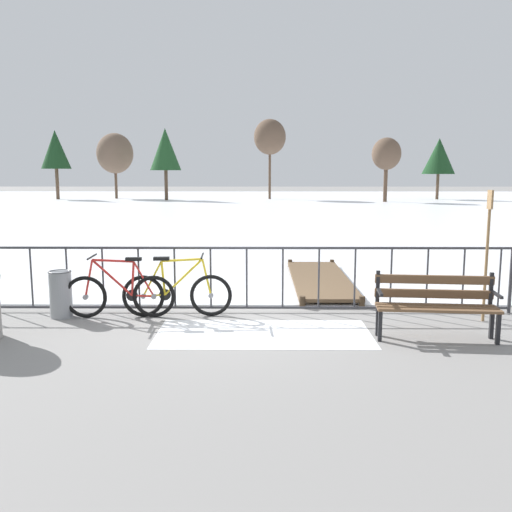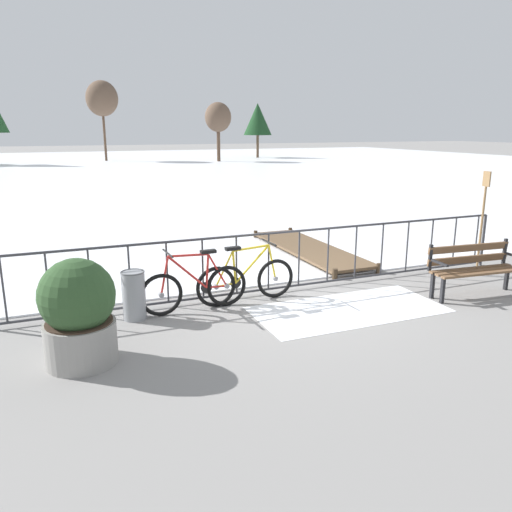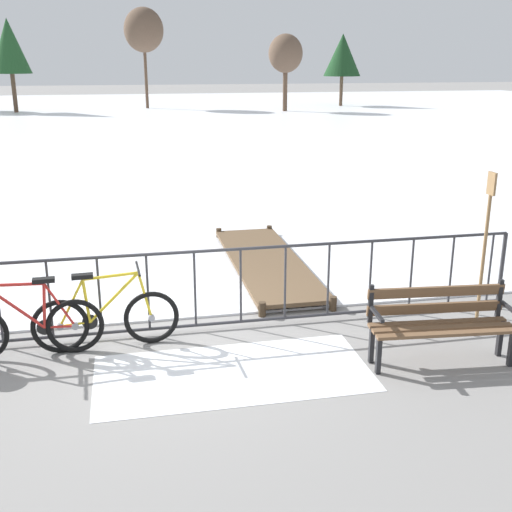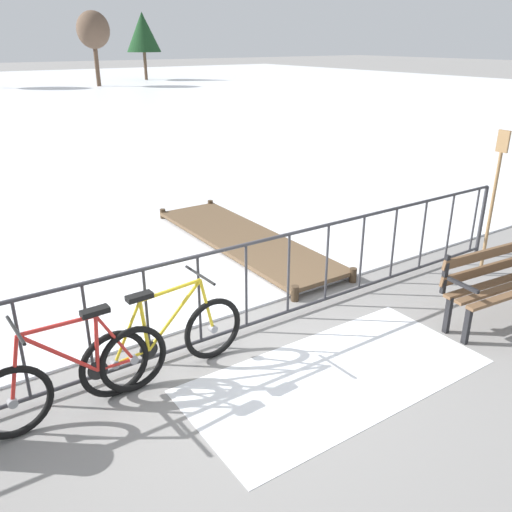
{
  "view_description": "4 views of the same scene",
  "coord_description": "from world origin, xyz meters",
  "px_view_note": "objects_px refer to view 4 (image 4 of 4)",
  "views": [
    {
      "loc": [
        0.5,
        -8.69,
        2.24
      ],
      "look_at": [
        0.43,
        0.37,
        0.86
      ],
      "focal_mm": 38.86,
      "sensor_mm": 36.0,
      "label": 1
    },
    {
      "loc": [
        -3.62,
        -7.51,
        2.75
      ],
      "look_at": [
        -0.78,
        -0.63,
        0.86
      ],
      "focal_mm": 35.39,
      "sensor_mm": 36.0,
      "label": 2
    },
    {
      "loc": [
        -0.46,
        -7.32,
        3.29
      ],
      "look_at": [
        1.04,
        -0.08,
        0.97
      ],
      "focal_mm": 44.26,
      "sensor_mm": 36.0,
      "label": 3
    },
    {
      "loc": [
        -2.53,
        -4.35,
        3.05
      ],
      "look_at": [
        0.65,
        0.35,
        0.72
      ],
      "focal_mm": 37.18,
      "sensor_mm": 36.0,
      "label": 4
    }
  ],
  "objects_px": {
    "bicycle_second": "(166,342)",
    "bicycle_near_railing": "(77,376)",
    "oar_upright": "(494,195)",
    "park_bench": "(501,278)"
  },
  "relations": [
    {
      "from": "bicycle_near_railing",
      "to": "bicycle_second",
      "type": "bearing_deg",
      "value": 4.65
    },
    {
      "from": "bicycle_second",
      "to": "bicycle_near_railing",
      "type": "bearing_deg",
      "value": -175.35
    },
    {
      "from": "bicycle_second",
      "to": "park_bench",
      "type": "xyz_separation_m",
      "value": [
        3.68,
        -1.1,
        0.14
      ]
    },
    {
      "from": "bicycle_near_railing",
      "to": "park_bench",
      "type": "bearing_deg",
      "value": -12.74
    },
    {
      "from": "bicycle_near_railing",
      "to": "oar_upright",
      "type": "distance_m",
      "value": 5.61
    },
    {
      "from": "bicycle_second",
      "to": "oar_upright",
      "type": "height_order",
      "value": "oar_upright"
    },
    {
      "from": "bicycle_near_railing",
      "to": "bicycle_second",
      "type": "xyz_separation_m",
      "value": [
        0.87,
        0.07,
        0.0
      ]
    },
    {
      "from": "bicycle_second",
      "to": "park_bench",
      "type": "distance_m",
      "value": 3.84
    },
    {
      "from": "oar_upright",
      "to": "park_bench",
      "type": "bearing_deg",
      "value": -139.27
    },
    {
      "from": "park_bench",
      "to": "bicycle_second",
      "type": "bearing_deg",
      "value": 163.35
    }
  ]
}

